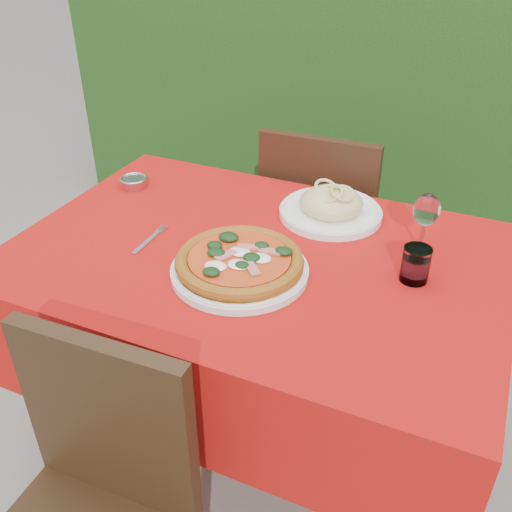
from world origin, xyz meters
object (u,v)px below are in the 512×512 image
at_px(chair_near, 91,509).
at_px(steel_ramekin, 134,183).
at_px(wine_glass, 426,212).
at_px(pizza_plate, 240,264).
at_px(water_glass, 415,266).
at_px(pasta_plate, 331,207).
at_px(fork, 147,242).
at_px(chair_far, 322,229).

xyz_separation_m(chair_near, steel_ramekin, (-0.43, 0.84, 0.27)).
bearing_deg(wine_glass, pizza_plate, -143.62).
bearing_deg(water_glass, pasta_plate, 141.26).
distance_m(water_glass, wine_glass, 0.15).
bearing_deg(fork, wine_glass, 19.12).
distance_m(chair_far, steel_ramekin, 0.69).
height_order(chair_far, pizza_plate, chair_far).
xyz_separation_m(wine_glass, steel_ramekin, (-0.89, 0.02, -0.10)).
relative_size(fork, steel_ramekin, 2.20).
bearing_deg(pizza_plate, pasta_plate, 73.58).
xyz_separation_m(water_glass, wine_glass, (-0.01, 0.13, 0.08)).
distance_m(water_glass, fork, 0.69).
height_order(chair_near, pasta_plate, chair_near).
relative_size(pizza_plate, steel_ramekin, 4.34).
relative_size(pizza_plate, water_glass, 3.84).
bearing_deg(chair_far, steel_ramekin, 36.98).
relative_size(chair_near, pizza_plate, 2.52).
relative_size(water_glass, wine_glass, 0.53).
xyz_separation_m(wine_glass, fork, (-0.67, -0.25, -0.11)).
distance_m(chair_near, pasta_plate, 0.97).
bearing_deg(pizza_plate, chair_far, 90.82).
bearing_deg(steel_ramekin, chair_near, -62.63).
relative_size(chair_far, fork, 5.16).
distance_m(pizza_plate, wine_glass, 0.48).
height_order(pasta_plate, wine_glass, wine_glass).
xyz_separation_m(chair_far, steel_ramekin, (-0.50, -0.40, 0.26)).
bearing_deg(pasta_plate, water_glass, -38.74).
relative_size(chair_far, wine_glass, 5.33).
bearing_deg(steel_ramekin, chair_far, 38.38).
relative_size(pasta_plate, steel_ramekin, 3.75).
xyz_separation_m(chair_near, pizza_plate, (0.08, 0.54, 0.29)).
height_order(chair_near, steel_ramekin, chair_near).
relative_size(chair_far, water_glass, 10.05).
height_order(chair_far, steel_ramekin, chair_far).
xyz_separation_m(pasta_plate, water_glass, (0.28, -0.23, 0.01)).
bearing_deg(chair_near, wine_glass, 58.59).
xyz_separation_m(pizza_plate, fork, (-0.29, 0.03, -0.03)).
xyz_separation_m(chair_far, water_glass, (0.40, -0.55, 0.28)).
bearing_deg(chair_far, pasta_plate, 108.72).
height_order(fork, steel_ramekin, steel_ramekin).
relative_size(pizza_plate, fork, 1.97).
bearing_deg(chair_near, chair_far, 84.76).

